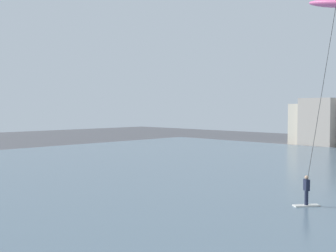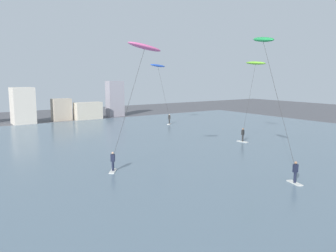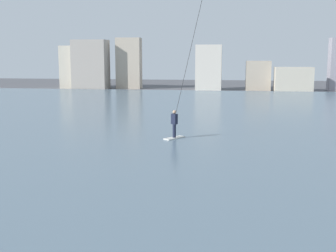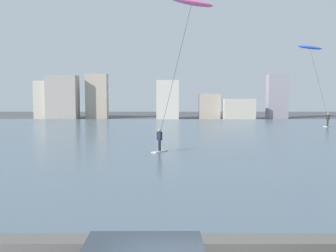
# 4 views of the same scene
# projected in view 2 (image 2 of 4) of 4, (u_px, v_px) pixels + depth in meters

# --- Properties ---
(water_bay) EXTENTS (84.00, 52.00, 0.10)m
(water_bay) POSITION_uv_depth(u_px,v_px,m) (91.00, 154.00, 35.01)
(water_bay) COLOR slate
(water_bay) RESTS_ON ground
(kitesurfer_lime) EXTENTS (2.34, 2.82, 9.59)m
(kitesurfer_lime) POSITION_uv_depth(u_px,v_px,m) (254.00, 72.00, 40.55)
(kitesurfer_lime) COLOR silver
(kitesurfer_lime) RESTS_ON water_bay
(kitesurfer_pink) EXTENTS (4.18, 3.00, 10.52)m
(kitesurfer_pink) POSITION_uv_depth(u_px,v_px,m) (141.00, 61.00, 27.03)
(kitesurfer_pink) COLOR silver
(kitesurfer_pink) RESTS_ON water_bay
(kitesurfer_blue) EXTENTS (5.01, 2.32, 9.73)m
(kitesurfer_blue) POSITION_uv_depth(u_px,v_px,m) (159.00, 71.00, 53.22)
(kitesurfer_blue) COLOR silver
(kitesurfer_blue) RESTS_ON water_bay
(kitesurfer_green) EXTENTS (1.86, 4.92, 10.84)m
(kitesurfer_green) POSITION_uv_depth(u_px,v_px,m) (268.00, 59.00, 25.66)
(kitesurfer_green) COLOR silver
(kitesurfer_green) RESTS_ON water_bay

